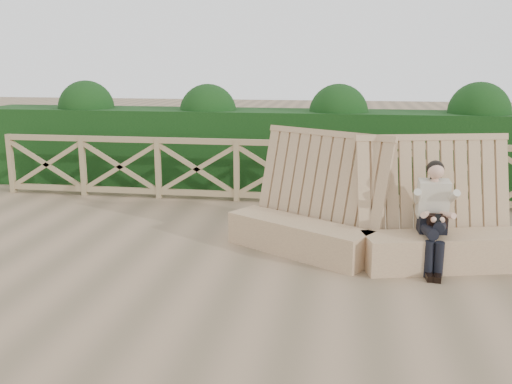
# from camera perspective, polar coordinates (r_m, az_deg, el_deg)

# --- Properties ---
(ground) EXTENTS (60.00, 60.00, 0.00)m
(ground) POSITION_cam_1_polar(r_m,az_deg,el_deg) (6.67, -1.71, -8.28)
(ground) COLOR brown
(ground) RESTS_ON ground
(bench) EXTENTS (3.76, 1.69, 1.55)m
(bench) POSITION_cam_1_polar(r_m,az_deg,el_deg) (7.25, 11.38, -3.56)
(bench) COLOR #947154
(bench) RESTS_ON ground
(woman) EXTENTS (0.37, 0.78, 1.29)m
(woman) POSITION_cam_1_polar(r_m,az_deg,el_deg) (7.01, 17.35, -1.89)
(woman) COLOR black
(woman) RESTS_ON ground
(guardrail) EXTENTS (10.10, 0.09, 1.10)m
(guardrail) POSITION_cam_1_polar(r_m,az_deg,el_deg) (9.86, 2.10, 2.07)
(guardrail) COLOR #89724F
(guardrail) RESTS_ON ground
(hedge) EXTENTS (12.00, 1.20, 1.50)m
(hedge) POSITION_cam_1_polar(r_m,az_deg,el_deg) (11.00, 2.89, 4.25)
(hedge) COLOR black
(hedge) RESTS_ON ground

